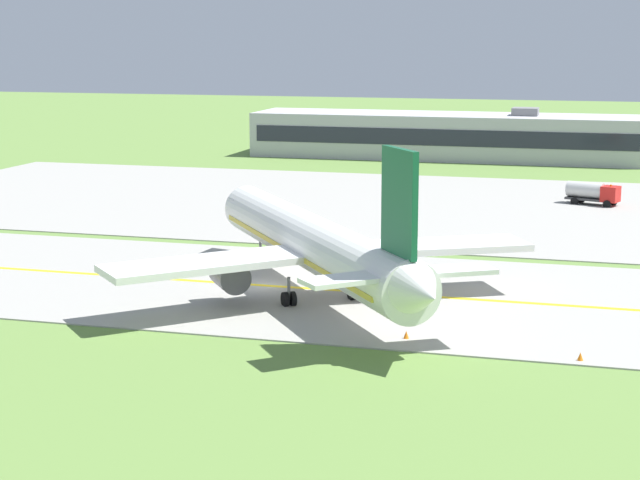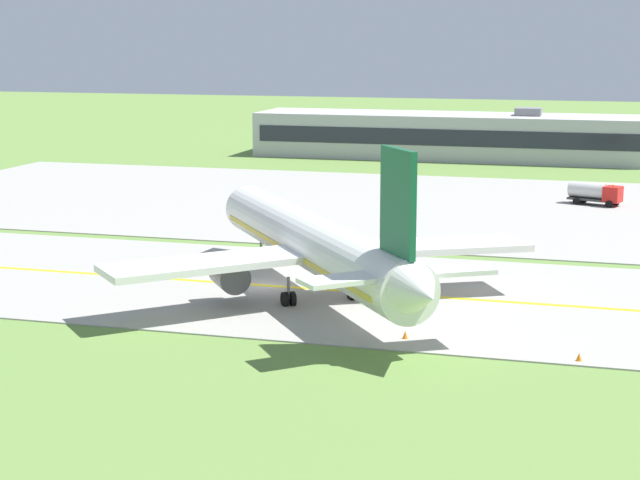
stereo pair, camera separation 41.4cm
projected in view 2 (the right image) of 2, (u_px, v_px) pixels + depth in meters
The scene contains 9 objects.
ground_plane at pixel (263, 287), 81.90m from camera, with size 500.00×500.00×0.00m, color olive.
taxiway_strip at pixel (263, 286), 81.89m from camera, with size 240.00×28.00×0.10m, color #9E9B93.
apron_pad at pixel (467, 208), 118.85m from camera, with size 140.00×52.00×0.10m, color #9E9B93.
taxiway_centreline at pixel (263, 285), 81.88m from camera, with size 220.00×0.60×0.01m, color yellow.
airplane_lead at pixel (315, 244), 77.36m from camera, with size 28.97×33.96×12.70m.
service_truck_catering at pixel (595, 192), 120.62m from camera, with size 6.34×3.92×2.65m.
terminal_building at pixel (449, 136), 167.22m from camera, with size 61.74×13.73×8.23m.
traffic_cone_near_edge at pixel (405, 335), 67.49m from camera, with size 0.44×0.44×0.60m, color orange.
traffic_cone_mid_edge at pixel (579, 357), 62.88m from camera, with size 0.44×0.44×0.60m, color orange.
Camera 2 is at (26.06, -75.43, 19.31)m, focal length 58.81 mm.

